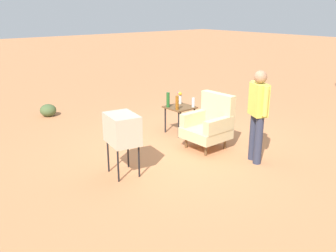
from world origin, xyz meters
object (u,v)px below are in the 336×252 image
(bottle_tall_amber, at_px, (177,103))
(tv_on_stand, at_px, (122,129))
(side_table, at_px, (180,110))
(bottle_wine_green, at_px, (168,100))
(armchair, at_px, (210,123))
(person_standing, at_px, (258,111))
(bottle_short_clear, at_px, (193,102))
(flower_vase, at_px, (180,97))

(bottle_tall_amber, bearing_deg, tv_on_stand, -65.91)
(side_table, distance_m, bottle_wine_green, 0.36)
(tv_on_stand, bearing_deg, armchair, 89.24)
(person_standing, relative_size, bottle_tall_amber, 5.47)
(person_standing, bearing_deg, tv_on_stand, -116.26)
(side_table, bearing_deg, bottle_wine_green, -119.69)
(person_standing, height_order, bottle_wine_green, person_standing)
(bottle_short_clear, xyz_separation_m, flower_vase, (-0.41, -0.03, 0.05))
(tv_on_stand, xyz_separation_m, bottle_short_clear, (-0.80, 2.31, -0.08))
(armchair, height_order, tv_on_stand, armchair)
(tv_on_stand, bearing_deg, person_standing, 63.74)
(armchair, height_order, bottle_tall_amber, armchair)
(side_table, bearing_deg, armchair, -7.24)
(side_table, height_order, flower_vase, flower_vase)
(bottle_short_clear, height_order, flower_vase, flower_vase)
(tv_on_stand, distance_m, bottle_wine_green, 2.20)
(armchair, bearing_deg, bottle_short_clear, 158.08)
(tv_on_stand, relative_size, bottle_wine_green, 3.22)
(bottle_short_clear, distance_m, flower_vase, 0.41)
(bottle_tall_amber, relative_size, bottle_wine_green, 0.94)
(side_table, height_order, tv_on_stand, tv_on_stand)
(side_table, relative_size, person_standing, 0.37)
(side_table, xyz_separation_m, bottle_tall_amber, (0.16, -0.22, 0.24))
(person_standing, bearing_deg, flower_vase, 175.61)
(bottle_wine_green, height_order, bottle_short_clear, bottle_wine_green)
(armchair, relative_size, bottle_wine_green, 3.31)
(tv_on_stand, distance_m, bottle_short_clear, 2.44)
(side_table, bearing_deg, person_standing, -0.09)
(bottle_short_clear, bearing_deg, tv_on_stand, -70.90)
(armchair, height_order, bottle_wine_green, armchair)
(side_table, bearing_deg, bottle_short_clear, 44.12)
(side_table, xyz_separation_m, flower_vase, (-0.20, 0.17, 0.23))
(armchair, height_order, person_standing, person_standing)
(armchair, xyz_separation_m, flower_vase, (-1.23, 0.30, 0.25))
(person_standing, distance_m, bottle_short_clear, 1.86)
(tv_on_stand, bearing_deg, flower_vase, 117.93)
(person_standing, height_order, bottle_short_clear, person_standing)
(bottle_wine_green, bearing_deg, person_standing, 5.84)
(bottle_tall_amber, distance_m, bottle_wine_green, 0.29)
(person_standing, bearing_deg, armchair, -172.80)
(tv_on_stand, height_order, bottle_tall_amber, tv_on_stand)
(armchair, relative_size, person_standing, 0.65)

